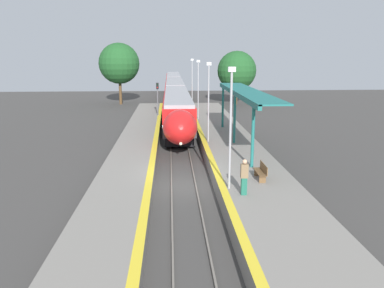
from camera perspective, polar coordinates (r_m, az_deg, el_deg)
name	(u,v)px	position (r m, az deg, el deg)	size (l,w,h in m)	color
ground_plane	(184,187)	(22.44, -1.29, -6.53)	(120.00, 120.00, 0.00)	#423F3D
rail_left	(172,186)	(22.40, -3.14, -6.38)	(0.08, 90.00, 0.15)	slate
rail_right	(196,185)	(22.45, 0.56, -6.31)	(0.08, 90.00, 0.15)	slate
train	(175,92)	(56.59, -2.64, 7.92)	(2.77, 60.37, 3.79)	black
platform_right	(250,178)	(22.76, 8.77, -5.16)	(4.44, 64.00, 0.93)	gray
platform_left	(126,180)	(22.43, -10.02, -5.49)	(3.28, 64.00, 0.93)	gray
platform_bench	(262,171)	(21.08, 10.55, -4.09)	(0.44, 1.59, 0.89)	brown
person_waiting	(244,176)	(18.53, 7.96, -4.90)	(0.36, 0.24, 1.82)	#1E604C
railway_signal	(158,99)	(42.56, -5.25, 6.86)	(0.28, 0.28, 4.59)	#59595E
lamppost_near	(231,122)	(18.71, 5.90, 3.36)	(0.36, 0.20, 6.18)	#9E9EA3
lamppost_mid	(209,98)	(29.25, 2.54, 7.08)	(0.36, 0.20, 6.18)	#9E9EA3
lamppost_far	(198,86)	(39.89, 0.95, 8.81)	(0.36, 0.20, 6.18)	#9E9EA3
lamppost_farthest	(192,79)	(50.57, 0.02, 9.81)	(0.36, 0.20, 6.18)	#9E9EA3
station_canopy	(243,94)	(29.02, 7.72, 7.51)	(2.02, 16.03, 4.07)	#1E6B66
background_tree_left	(119,63)	(59.89, -11.04, 11.95)	(6.22, 6.22, 9.42)	brown
background_tree_right	(237,71)	(59.38, 6.83, 11.03)	(6.01, 6.01, 8.22)	brown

